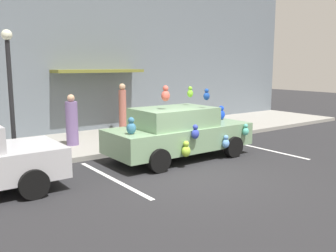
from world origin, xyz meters
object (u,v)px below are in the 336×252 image
Objects in this scene: teddy_bear_on_sidewalk at (194,125)px; pedestrian_near_shopfront at (72,122)px; pedestrian_walking_past at (123,108)px; plush_covered_car at (179,132)px; street_lamp_post at (10,82)px.

teddy_bear_on_sidewalk is 0.44× the size of pedestrian_near_shopfront.
teddy_bear_on_sidewalk is 2.98m from pedestrian_walking_past.
plush_covered_car is 6.04× the size of teddy_bear_on_sidewalk.
street_lamp_post is at bearing 156.40° from plush_covered_car.
pedestrian_walking_past is (4.84, 2.63, -1.28)m from street_lamp_post.
pedestrian_near_shopfront reaches higher than teddy_bear_on_sidewalk.
plush_covered_car is 3.70m from pedestrian_near_shopfront.
pedestrian_walking_past is (2.72, 1.44, 0.15)m from pedestrian_near_shopfront.
plush_covered_car is 4.53m from pedestrian_walking_past.
teddy_bear_on_sidewalk is at bearing 3.22° from street_lamp_post.
teddy_bear_on_sidewalk is at bearing -10.01° from pedestrian_near_shopfront.
street_lamp_post is (-4.23, 1.85, 1.55)m from plush_covered_car.
street_lamp_post is at bearing -150.77° from pedestrian_near_shopfront.
pedestrian_walking_past is (-1.87, 2.25, 0.58)m from teddy_bear_on_sidewalk.
plush_covered_car is 4.87m from street_lamp_post.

